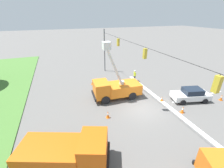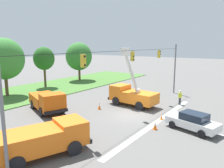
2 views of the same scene
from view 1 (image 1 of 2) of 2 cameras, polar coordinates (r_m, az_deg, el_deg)
The scene contains 12 objects.
ground_plane at distance 16.77m, azimuth 11.23°, elevation -9.46°, with size 200.00×200.00×0.00m, color #605E5B.
lane_markings at distance 19.30m, azimuth 23.07°, elevation -6.18°, with size 17.60×15.25×0.01m.
signal_gantry at distance 14.80m, azimuth 12.55°, elevation 4.96°, with size 26.20×0.33×7.20m.
utility_truck_bucket_lift at distance 18.01m, azimuth 1.20°, elevation -1.31°, with size 2.77×5.92×6.79m.
utility_truck_support_far at distance 11.25m, azimuth -16.53°, elevation -23.29°, with size 4.42×6.43×2.28m.
sedan_white at distance 19.94m, azimuth 27.84°, elevation -3.56°, with size 2.77×4.60×1.56m.
road_worker at distance 22.99m, azimuth 8.67°, elevation 3.46°, with size 0.64×0.30×1.77m.
traffic_cone_foreground_left at distance 22.01m, azimuth -7.52°, elevation 0.72°, with size 0.36×0.36×0.75m.
traffic_cone_foreground_right at distance 18.77m, azimuth 18.47°, elevation -5.31°, with size 0.36×0.36×0.60m.
traffic_cone_mid_left at distance 17.41m, azimuth 25.34°, elevation -8.75°, with size 0.36×0.36×0.77m.
traffic_cone_mid_right at distance 22.12m, azimuth 36.23°, elevation -4.16°, with size 0.36×0.36×0.75m.
traffic_cone_near_bucket at distance 15.09m, azimuth -1.58°, elevation -11.52°, with size 0.36×0.36×0.77m.
Camera 1 is at (-11.56, 7.71, 9.39)m, focal length 24.00 mm.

